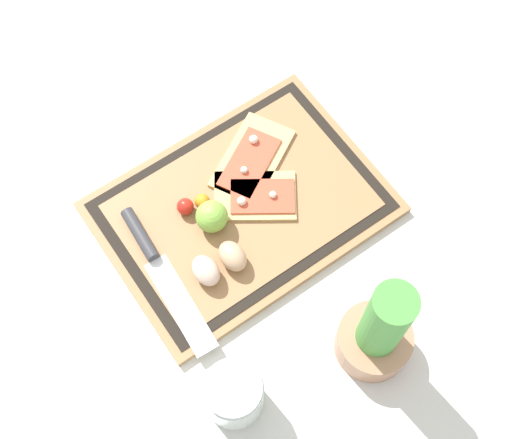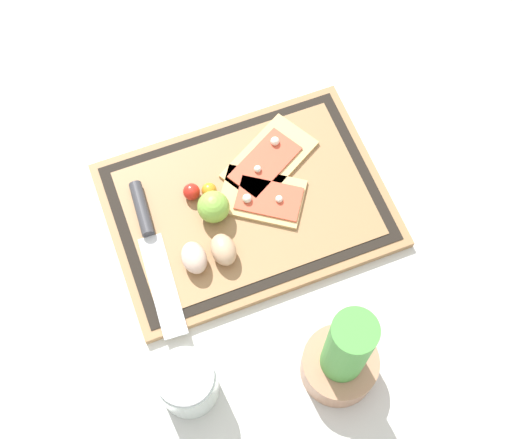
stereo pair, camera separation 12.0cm
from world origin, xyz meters
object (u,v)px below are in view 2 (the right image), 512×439
at_px(knife, 148,232).
at_px(egg_pink, 194,258).
at_px(pizza_slice_far, 264,198).
at_px(lime, 214,209).
at_px(herb_pot, 343,358).
at_px(sauce_jar, 188,384).
at_px(pizza_slice_near, 268,160).
at_px(egg_brown, 223,250).
at_px(cherry_tomato_red, 192,192).
at_px(cherry_tomato_yellow, 209,190).

height_order(knife, egg_pink, egg_pink).
distance_m(pizza_slice_far, knife, 0.21).
height_order(lime, herb_pot, herb_pot).
bearing_deg(pizza_slice_far, sauce_jar, 49.10).
height_order(pizza_slice_near, egg_brown, egg_brown).
bearing_deg(herb_pot, egg_pink, -58.37).
bearing_deg(lime, pizza_slice_near, -151.95).
height_order(knife, lime, lime).
xyz_separation_m(pizza_slice_far, sauce_jar, (0.22, 0.26, 0.02)).
distance_m(pizza_slice_far, cherry_tomato_red, 0.13).
bearing_deg(egg_brown, knife, -37.35).
bearing_deg(sauce_jar, egg_brown, -123.55).
bearing_deg(cherry_tomato_red, sauce_jar, 70.41).
xyz_separation_m(lime, sauce_jar, (0.13, 0.26, -0.00)).
height_order(pizza_slice_far, herb_pot, herb_pot).
distance_m(egg_pink, lime, 0.09).
distance_m(egg_pink, herb_pot, 0.29).
bearing_deg(sauce_jar, herb_pot, 166.61).
distance_m(pizza_slice_near, pizza_slice_far, 0.08).
bearing_deg(pizza_slice_far, knife, -2.98).
distance_m(egg_pink, cherry_tomato_yellow, 0.13).
distance_m(egg_brown, cherry_tomato_yellow, 0.12).
relative_size(cherry_tomato_yellow, herb_pot, 0.11).
xyz_separation_m(pizza_slice_far, lime, (0.09, -0.00, 0.02)).
bearing_deg(pizza_slice_near, cherry_tomato_yellow, 11.18).
xyz_separation_m(egg_pink, lime, (-0.06, -0.07, 0.01)).
relative_size(cherry_tomato_red, herb_pot, 0.12).
bearing_deg(cherry_tomato_red, egg_pink, 73.42).
xyz_separation_m(lime, cherry_tomato_red, (0.02, -0.05, -0.01)).
xyz_separation_m(pizza_slice_far, egg_pink, (0.15, 0.07, 0.02)).
relative_size(egg_pink, lime, 1.03).
bearing_deg(pizza_slice_near, egg_brown, 45.98).
xyz_separation_m(pizza_slice_far, knife, (0.21, -0.01, 0.00)).
height_order(knife, sauce_jar, sauce_jar).
relative_size(cherry_tomato_red, sauce_jar, 0.28).
bearing_deg(cherry_tomato_red, egg_brown, 96.56).
xyz_separation_m(egg_pink, cherry_tomato_red, (-0.04, -0.12, -0.01)).
bearing_deg(egg_brown, lime, -97.82).
xyz_separation_m(lime, herb_pot, (-0.09, 0.32, 0.04)).
height_order(lime, cherry_tomato_yellow, lime).
relative_size(cherry_tomato_yellow, sauce_jar, 0.25).
distance_m(pizza_slice_near, lime, 0.14).
bearing_deg(pizza_slice_far, egg_brown, 35.35).
relative_size(egg_brown, herb_pot, 0.24).
bearing_deg(cherry_tomato_yellow, egg_pink, 59.84).
distance_m(egg_brown, cherry_tomato_red, 0.12).
xyz_separation_m(pizza_slice_near, egg_pink, (0.18, 0.14, 0.02)).
bearing_deg(cherry_tomato_red, lime, 115.68).
relative_size(egg_brown, cherry_tomato_red, 1.93).
distance_m(knife, sauce_jar, 0.27).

